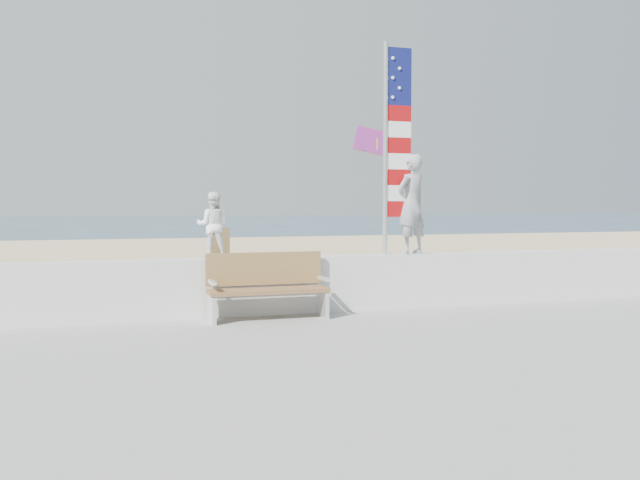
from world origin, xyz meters
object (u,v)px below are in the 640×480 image
(child, at_px, (213,225))
(flag, at_px, (392,139))
(adult, at_px, (411,204))
(bench, at_px, (267,285))

(child, height_order, flag, flag)
(adult, bearing_deg, child, -23.09)
(bench, height_order, flag, flag)
(bench, relative_size, flag, 0.51)
(child, relative_size, flag, 0.29)
(child, relative_size, bench, 0.57)
(flag, bearing_deg, bench, -168.59)
(bench, bearing_deg, flag, 11.41)
(adult, distance_m, flag, 1.13)
(adult, xyz_separation_m, flag, (-0.35, -0.00, 1.07))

